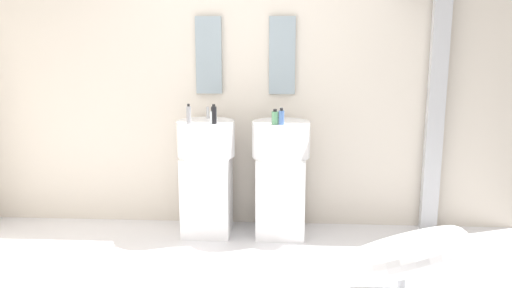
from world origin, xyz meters
The scene contains 12 objects.
rear_partition centered at (0.00, 1.65, 1.30)m, with size 4.80×0.10×2.60m, color beige.
pedestal_sink_left centered at (-0.31, 1.33, 0.52)m, with size 0.48×0.48×1.07m.
pedestal_sink_right centered at (0.31, 1.33, 0.52)m, with size 0.48×0.48×1.07m.
vanity_mirror_left centered at (-0.31, 1.58, 1.49)m, with size 0.22×0.03×0.65m, color #8C9EA8.
vanity_mirror_right centered at (0.31, 1.58, 1.49)m, with size 0.22×0.03×0.65m, color #8C9EA8.
shower_column centered at (1.58, 1.53, 1.08)m, with size 0.49×0.24×2.05m.
lounge_chair centered at (1.06, 0.02, 0.35)m, with size 1.11×1.11×0.65m.
soap_bottle_grey centered at (-0.42, 1.19, 1.04)m, with size 0.04×0.04×0.16m.
soap_bottle_blue centered at (0.31, 1.20, 1.03)m, with size 0.04×0.04×0.13m.
soap_bottle_clear centered at (-0.23, 1.22, 1.02)m, with size 0.06×0.06×0.12m.
soap_bottle_green centered at (0.26, 1.21, 1.03)m, with size 0.05×0.05×0.12m.
soap_bottle_black centered at (-0.23, 1.21, 1.04)m, with size 0.04×0.04×0.16m.
Camera 1 is at (0.36, -3.06, 1.72)m, focal length 38.21 mm.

